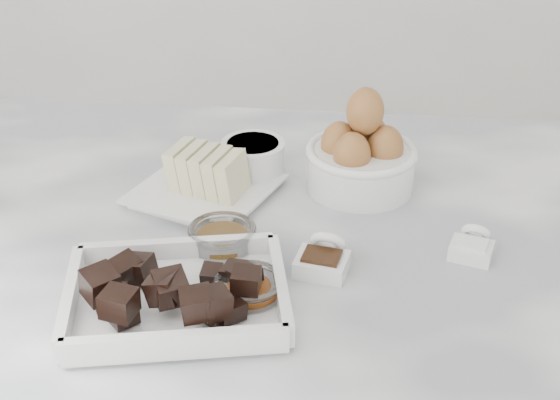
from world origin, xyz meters
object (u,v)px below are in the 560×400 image
Objects in this scene: egg_bowl at (361,156)px; zest_bowl at (249,290)px; honey_bowl at (222,239)px; chocolate_dish at (176,290)px; butter_plate at (202,180)px; salt_spoon at (472,246)px; vanilla_spoon at (323,258)px; sugar_ramekin at (253,158)px.

egg_bowl reaches higher than zest_bowl.
egg_bowl is 1.84× the size of honey_bowl.
honey_bowl is (0.03, 0.11, -0.01)m from chocolate_dish.
zest_bowl is at bearing 13.57° from chocolate_dish.
chocolate_dish is 0.24m from butter_plate.
salt_spoon is (0.14, -0.15, -0.03)m from egg_bowl.
butter_plate is 0.23m from vanilla_spoon.
sugar_ramekin is 0.33m from salt_spoon.
chocolate_dish is at bearing -166.43° from zest_bowl.
egg_bowl is at bearing 67.33° from zest_bowl.
honey_bowl is 0.12m from vanilla_spoon.
butter_plate is 0.36m from salt_spoon.
vanilla_spoon is at bearing -10.06° from honey_bowl.
honey_bowl reaches higher than zest_bowl.
honey_bowl is (0.05, -0.13, -0.01)m from butter_plate.
egg_bowl is at bearing 48.33° from honey_bowl.
egg_bowl is 1.93× the size of vanilla_spoon.
sugar_ramekin is 0.19m from honey_bowl.
honey_bowl is at bearing -174.74° from salt_spoon.
butter_plate is (-0.02, 0.24, 0.00)m from chocolate_dish.
vanilla_spoon is at bearing 43.82° from zest_bowl.
butter_plate is at bearing 112.80° from zest_bowl.
salt_spoon is at bearing -30.29° from sugar_ramekin.
honey_bowl is 0.10m from zest_bowl.
zest_bowl is at bearing -64.30° from honey_bowl.
egg_bowl is (0.21, 0.05, 0.02)m from butter_plate.
salt_spoon is at bearing 15.61° from vanilla_spoon.
honey_bowl is at bearing -93.07° from sugar_ramekin.
vanilla_spoon is (0.08, 0.07, -0.00)m from zest_bowl.
egg_bowl reaches higher than salt_spoon.
chocolate_dish reaches higher than salt_spoon.
chocolate_dish is 0.18m from vanilla_spoon.
salt_spoon is at bearing -16.82° from butter_plate.
egg_bowl is 0.21m from vanilla_spoon.
sugar_ramekin is at bearing 174.52° from egg_bowl.
vanilla_spoon is at bearing -100.84° from egg_bowl.
sugar_ramekin is at bearing 117.24° from vanilla_spoon.
egg_bowl is at bearing 131.73° from salt_spoon.
salt_spoon reaches higher than zest_bowl.
chocolate_dish is 0.08m from zest_bowl.
egg_bowl is at bearing 79.16° from vanilla_spoon.
butter_plate is at bearing -167.09° from egg_bowl.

